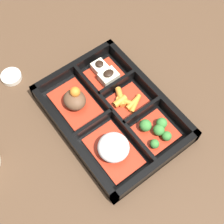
{
  "coord_description": "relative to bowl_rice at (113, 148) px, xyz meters",
  "views": [
    {
      "loc": [
        -0.26,
        0.2,
        0.64
      ],
      "look_at": [
        0.0,
        0.0,
        0.03
      ],
      "focal_mm": 50.0,
      "sensor_mm": 36.0,
      "label": 1
    }
  ],
  "objects": [
    {
      "name": "sauce_dish",
      "position": [
        0.31,
        0.08,
        -0.02
      ],
      "size": [
        0.05,
        0.05,
        0.01
      ],
      "color": "beige",
      "rests_on": "ground_plane"
    },
    {
      "name": "bento_base",
      "position": [
        0.07,
        -0.05,
        -0.03
      ],
      "size": [
        0.32,
        0.23,
        0.01
      ],
      "color": "black",
      "rests_on": "ground_plane"
    },
    {
      "name": "bowl_tofu",
      "position": [
        0.17,
        -0.1,
        -0.01
      ],
      "size": [
        0.07,
        0.08,
        0.04
      ],
      "color": "#B22D19",
      "rests_on": "bento_base"
    },
    {
      "name": "bowl_carrots",
      "position": [
        0.08,
        -0.1,
        -0.01
      ],
      "size": [
        0.08,
        0.08,
        0.02
      ],
      "color": "#B22D19",
      "rests_on": "bento_base"
    },
    {
      "name": "bowl_stew",
      "position": [
        0.15,
        -0.0,
        -0.0
      ],
      "size": [
        0.13,
        0.08,
        0.06
      ],
      "color": "#B22D19",
      "rests_on": "bento_base"
    },
    {
      "name": "bowl_greens",
      "position": [
        -0.02,
        -0.1,
        -0.01
      ],
      "size": [
        0.08,
        0.08,
        0.03
      ],
      "color": "#B22D19",
      "rests_on": "bento_base"
    },
    {
      "name": "bento_rim",
      "position": [
        0.07,
        -0.05,
        -0.01
      ],
      "size": [
        0.32,
        0.23,
        0.04
      ],
      "color": "black",
      "rests_on": "ground_plane"
    },
    {
      "name": "bowl_rice",
      "position": [
        0.0,
        0.0,
        0.0
      ],
      "size": [
        0.13,
        0.08,
        0.05
      ],
      "color": "#B22D19",
      "rests_on": "bento_base"
    },
    {
      "name": "ground_plane",
      "position": [
        0.07,
        -0.05,
        -0.03
      ],
      "size": [
        3.0,
        3.0,
        0.0
      ],
      "primitive_type": "plane",
      "color": "#4C3523"
    }
  ]
}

